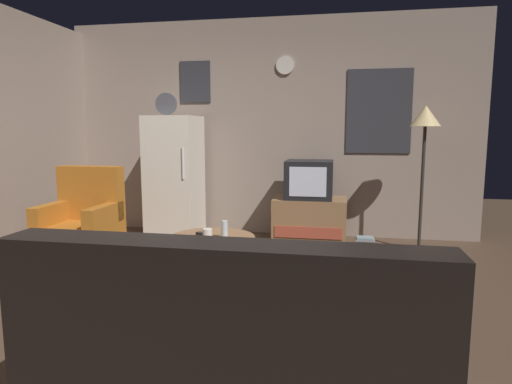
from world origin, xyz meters
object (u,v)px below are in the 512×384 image
standing_lamp (425,127)px  coffee_table (212,263)px  couch (234,365)px  book_stack (365,242)px  remote_control (204,234)px  wine_glass (225,230)px  fridge (175,177)px  armchair (82,229)px  crt_tv (309,179)px  tv_stand (310,221)px  mug_ceramic_white (207,234)px

standing_lamp → coffee_table: standing_lamp is taller
standing_lamp → couch: standing_lamp is taller
couch → coffee_table: bearing=109.3°
book_stack → remote_control: bearing=-131.8°
wine_glass → book_stack: size_ratio=0.71×
coffee_table → couch: bearing=-70.7°
fridge → couch: 3.74m
standing_lamp → wine_glass: size_ratio=10.60×
coffee_table → book_stack: bearing=50.3°
armchair → coffee_table: bearing=-19.0°
crt_tv → wine_glass: crt_tv is taller
remote_control → book_stack: bearing=76.1°
armchair → fridge: bearing=64.7°
book_stack → wine_glass: bearing=-126.3°
crt_tv → coffee_table: size_ratio=0.75×
crt_tv → armchair: bearing=-152.4°
tv_stand → crt_tv: bearing=-175.8°
crt_tv → book_stack: bearing=-5.0°
standing_lamp → book_stack: bearing=173.7°
mug_ceramic_white → book_stack: 2.23m
tv_stand → armchair: size_ratio=0.87×
standing_lamp → crt_tv: bearing=174.4°
crt_tv → remote_control: 1.84m
fridge → tv_stand: size_ratio=2.11×
mug_ceramic_white → book_stack: bearing=51.9°
remote_control → armchair: size_ratio=0.16×
fridge → mug_ceramic_white: fridge is taller
standing_lamp → coffee_table: bearing=-141.0°
tv_stand → mug_ceramic_white: bearing=-111.8°
mug_ceramic_white → remote_control: 0.15m
fridge → remote_control: bearing=-61.9°
fridge → couch: size_ratio=1.04×
couch → fridge: bearing=114.7°
wine_glass → couch: (0.47, -1.64, -0.21)m
coffee_table → couch: couch is taller
standing_lamp → remote_control: size_ratio=10.60×
coffee_table → crt_tv: bearing=67.5°
coffee_table → armchair: (-1.52, 0.52, 0.11)m
book_stack → fridge: bearing=178.3°
couch → remote_control: bearing=111.2°
tv_stand → remote_control: size_ratio=5.60×
coffee_table → tv_stand: bearing=67.2°
remote_control → book_stack: (1.42, 1.59, -0.40)m
couch → standing_lamp: bearing=67.7°
remote_control → book_stack: 2.17m
coffee_table → fridge: bearing=119.7°
tv_stand → couch: 3.37m
crt_tv → coffee_table: bearing=-112.5°
crt_tv → mug_ceramic_white: bearing=-111.5°
tv_stand → crt_tv: 0.49m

